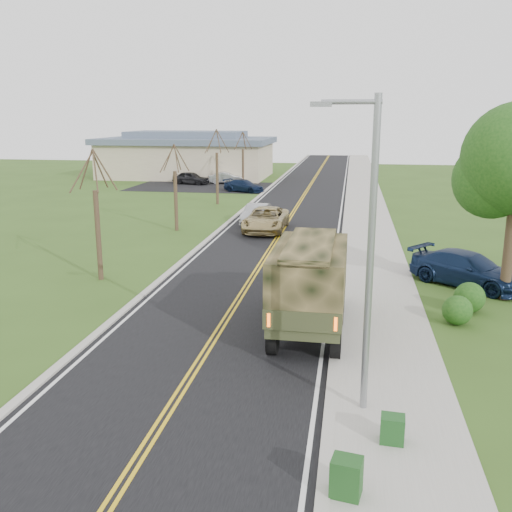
% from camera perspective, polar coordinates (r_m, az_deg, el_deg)
% --- Properties ---
extents(ground, '(160.00, 160.00, 0.00)m').
position_cam_1_polar(ground, '(16.72, -7.23, -12.87)').
color(ground, '#324D19').
rests_on(ground, ground).
extents(road, '(8.00, 120.00, 0.01)m').
position_cam_1_polar(road, '(54.97, 4.75, 5.95)').
color(road, black).
rests_on(road, ground).
extents(curb_right, '(0.30, 120.00, 0.12)m').
position_cam_1_polar(curb_right, '(54.78, 9.10, 5.86)').
color(curb_right, '#9E998E').
rests_on(curb_right, ground).
extents(sidewalk_right, '(3.20, 120.00, 0.10)m').
position_cam_1_polar(sidewalk_right, '(54.80, 10.94, 5.77)').
color(sidewalk_right, '#9E998E').
rests_on(sidewalk_right, ground).
extents(curb_left, '(0.30, 120.00, 0.10)m').
position_cam_1_polar(curb_left, '(55.46, 0.45, 6.11)').
color(curb_left, '#9E998E').
rests_on(curb_left, ground).
extents(street_light, '(1.65, 0.22, 8.00)m').
position_cam_1_polar(street_light, '(14.12, 11.02, 1.09)').
color(street_light, gray).
rests_on(street_light, ground).
extents(bare_tree_a, '(1.93, 2.26, 6.08)m').
position_cam_1_polar(bare_tree_a, '(27.28, -15.57, 3.06)').
color(bare_tree_a, '#38281C').
rests_on(bare_tree_a, ground).
extents(bare_tree_b, '(1.83, 2.14, 5.73)m').
position_cam_1_polar(bare_tree_b, '(38.37, -8.05, 6.18)').
color(bare_tree_b, '#38281C').
rests_on(bare_tree_b, ground).
extents(bare_tree_c, '(2.04, 2.39, 6.42)m').
position_cam_1_polar(bare_tree_c, '(49.84, -3.92, 8.37)').
color(bare_tree_c, '#38281C').
rests_on(bare_tree_c, ground).
extents(bare_tree_d, '(1.88, 2.20, 5.91)m').
position_cam_1_polar(bare_tree_d, '(61.56, -1.32, 9.22)').
color(bare_tree_d, '#38281C').
rests_on(bare_tree_d, ground).
extents(commercial_building, '(25.50, 21.50, 5.65)m').
position_cam_1_polar(commercial_building, '(73.32, -6.85, 9.97)').
color(commercial_building, tan).
rests_on(commercial_building, ground).
extents(military_truck, '(2.44, 6.80, 3.37)m').
position_cam_1_polar(military_truck, '(20.11, 5.50, -2.26)').
color(military_truck, black).
rests_on(military_truck, ground).
extents(suv_champagne, '(2.66, 5.66, 1.56)m').
position_cam_1_polar(suv_champagne, '(38.10, 1.00, 3.69)').
color(suv_champagne, tan).
rests_on(suv_champagne, ground).
extents(sedan_silver, '(1.78, 4.29, 1.38)m').
position_cam_1_polar(sedan_silver, '(40.78, 0.05, 4.23)').
color(sedan_silver, '#A5A6AA').
rests_on(sedan_silver, ground).
extents(pickup_navy, '(5.46, 5.01, 1.54)m').
position_cam_1_polar(pickup_navy, '(27.39, 20.42, -1.26)').
color(pickup_navy, '#10203E').
rests_on(pickup_navy, ground).
extents(utility_box_near, '(0.68, 0.60, 0.80)m').
position_cam_1_polar(utility_box_near, '(12.29, 9.03, -20.99)').
color(utility_box_near, '#1A4518').
rests_on(utility_box_near, sidewalk_right).
extents(utility_box_far, '(0.58, 0.49, 0.65)m').
position_cam_1_polar(utility_box_far, '(14.16, 13.48, -16.48)').
color(utility_box_far, '#19481A').
rests_on(utility_box_far, sidewalk_right).
extents(lot_car_dark, '(4.48, 2.66, 1.43)m').
position_cam_1_polar(lot_car_dark, '(65.11, -6.52, 7.76)').
color(lot_car_dark, black).
rests_on(lot_car_dark, ground).
extents(lot_car_silver, '(4.08, 1.87, 1.30)m').
position_cam_1_polar(lot_car_silver, '(65.52, -2.99, 7.81)').
color(lot_car_silver, '#9E9FA2').
rests_on(lot_car_silver, ground).
extents(lot_car_navy, '(4.63, 3.23, 1.25)m').
position_cam_1_polar(lot_car_navy, '(58.15, -1.21, 7.04)').
color(lot_car_navy, '#0E1933').
rests_on(lot_car_navy, ground).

